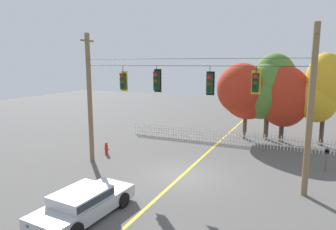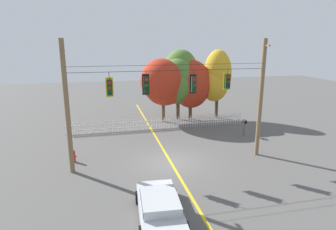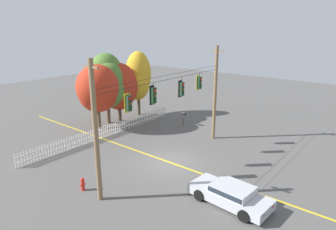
# 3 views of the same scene
# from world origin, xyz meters

# --- Properties ---
(ground) EXTENTS (80.00, 80.00, 0.00)m
(ground) POSITION_xyz_m (0.00, 0.00, 0.00)
(ground) COLOR #565451
(lane_centerline_stripe) EXTENTS (0.16, 36.00, 0.01)m
(lane_centerline_stripe) POSITION_xyz_m (0.00, 0.00, 0.00)
(lane_centerline_stripe) COLOR gold
(lane_centerline_stripe) RESTS_ON ground
(signal_support_span) EXTENTS (12.57, 1.10, 7.88)m
(signal_support_span) POSITION_xyz_m (0.00, -0.00, 4.02)
(signal_support_span) COLOR brown
(signal_support_span) RESTS_ON ground
(traffic_signal_eastbound_side) EXTENTS (0.43, 0.38, 1.48)m
(traffic_signal_eastbound_side) POSITION_xyz_m (-3.69, 0.01, 5.09)
(traffic_signal_eastbound_side) COLOR black
(traffic_signal_southbound_primary) EXTENTS (0.43, 0.38, 1.44)m
(traffic_signal_southbound_primary) POSITION_xyz_m (-1.54, 0.01, 5.18)
(traffic_signal_southbound_primary) COLOR black
(traffic_signal_northbound_primary) EXTENTS (0.43, 0.38, 1.49)m
(traffic_signal_northbound_primary) POSITION_xyz_m (1.44, 0.01, 5.11)
(traffic_signal_northbound_primary) COLOR black
(traffic_signal_northbound_secondary) EXTENTS (0.43, 0.38, 1.34)m
(traffic_signal_northbound_secondary) POSITION_xyz_m (3.70, 0.01, 5.22)
(traffic_signal_northbound_secondary) COLOR black
(white_picket_fence) EXTENTS (16.04, 0.06, 1.03)m
(white_picket_fence) POSITION_xyz_m (0.63, 7.52, 0.52)
(white_picket_fence) COLOR white
(white_picket_fence) RESTS_ON ground
(autumn_maple_near_fence) EXTENTS (4.30, 4.05, 6.14)m
(autumn_maple_near_fence) POSITION_xyz_m (1.50, 9.47, 3.80)
(autumn_maple_near_fence) COLOR brown
(autumn_maple_near_fence) RESTS_ON ground
(autumn_maple_mid) EXTENTS (4.42, 4.19, 6.89)m
(autumn_maple_mid) POSITION_xyz_m (3.15, 10.24, 4.13)
(autumn_maple_mid) COLOR brown
(autumn_maple_mid) RESTS_ON ground
(autumn_oak_far_east) EXTENTS (4.08, 3.76, 5.92)m
(autumn_oak_far_east) POSITION_xyz_m (4.50, 10.05, 3.65)
(autumn_oak_far_east) COLOR #473828
(autumn_oak_far_east) RESTS_ON ground
(autumn_maple_far_west) EXTENTS (3.10, 2.63, 6.88)m
(autumn_maple_far_west) POSITION_xyz_m (6.99, 9.78, 4.12)
(autumn_maple_far_west) COLOR #473828
(autumn_maple_far_west) RESTS_ON ground
(parked_car) EXTENTS (2.24, 4.61, 1.15)m
(parked_car) POSITION_xyz_m (-1.94, -5.89, 0.61)
(parked_car) COLOR #B7BABF
(parked_car) RESTS_ON ground
(fire_hydrant) EXTENTS (0.38, 0.22, 0.81)m
(fire_hydrant) POSITION_xyz_m (-6.17, 1.56, 0.40)
(fire_hydrant) COLOR red
(fire_hydrant) RESTS_ON ground
(roadside_mailbox) EXTENTS (0.25, 0.44, 1.38)m
(roadside_mailbox) POSITION_xyz_m (7.23, 4.00, 1.13)
(roadside_mailbox) COLOR brown
(roadside_mailbox) RESTS_ON ground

